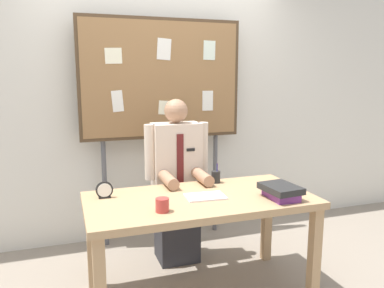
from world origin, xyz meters
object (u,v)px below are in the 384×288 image
Objects in this scene: pen_holder at (216,177)px; person at (177,188)px; book_stack at (281,191)px; coffee_mug at (162,205)px; bulletin_board at (162,82)px; desk at (200,209)px; desk_clock at (104,191)px; open_notebook at (205,196)px.

person is at bearing 131.05° from pen_holder.
pen_holder is (-0.28, 0.51, -0.00)m from book_stack.
bulletin_board is at bearing 75.37° from coffee_mug.
desk_clock reaches higher than desk.
person reaches higher than pen_holder.
bulletin_board is at bearing 112.53° from book_stack.
book_stack is 0.85m from coffee_mug.
book_stack reaches higher than coffee_mug.
book_stack is at bearing -67.47° from bulletin_board.
book_stack is at bearing -21.34° from open_notebook.
bulletin_board is 7.66× the size of open_notebook.
desk is 0.41m from pen_holder.
desk is at bearing 157.96° from book_stack.
bulletin_board is at bearing 53.10° from desk_clock.
open_notebook is at bearing -17.43° from desk_clock.
open_notebook is 0.40m from coffee_mug.
coffee_mug is (0.32, -0.39, -0.01)m from desk_clock.
coffee_mug is (-0.33, -0.78, 0.14)m from person.
coffee_mug is at bearing -138.40° from pen_holder.
book_stack is 2.49× the size of desk_clock.
coffee_mug is at bearing -51.39° from desk_clock.
book_stack is 0.58m from pen_holder.
open_notebook is (0.03, -0.60, 0.10)m from person.
person is at bearing 123.37° from book_stack.
book_stack is at bearing -19.10° from desk_clock.
pen_holder is (0.88, 0.11, -0.01)m from desk_clock.
coffee_mug is (-0.33, -0.20, 0.14)m from desk.
book_stack is (0.52, -0.21, 0.14)m from desk.
open_notebook is at bearing -86.90° from person.
open_notebook is at bearing -31.61° from desk.
coffee_mug is at bearing -148.06° from desk.
bulletin_board reaches higher than desk_clock.
desk_clock is 1.36× the size of coffee_mug.
coffee_mug is at bearing 179.47° from book_stack.
bulletin_board reaches higher than pen_holder.
desk_clock is 0.74× the size of pen_holder.
coffee_mug is (-0.85, 0.01, -0.01)m from book_stack.
person reaches higher than open_notebook.
desk_clock is at bearing -148.76° from person.
person is 0.61m from open_notebook.
bulletin_board is 1.49m from coffee_mug.
desk is at bearing -16.63° from desk_clock.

